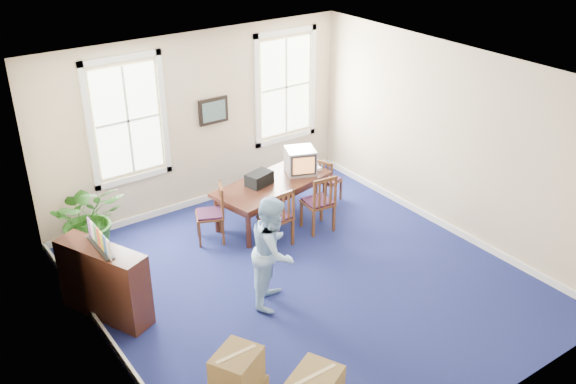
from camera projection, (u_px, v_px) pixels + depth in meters
floor at (305, 281)px, 9.78m from camera, size 6.50×6.50×0.00m
ceiling at (308, 77)px, 8.34m from camera, size 6.50×6.50×0.00m
wall_back at (198, 121)px, 11.43m from camera, size 6.50×0.00×6.50m
wall_front at (493, 300)px, 6.69m from camera, size 6.50×0.00×6.50m
wall_left at (102, 253)px, 7.51m from camera, size 0.00×6.50×6.50m
wall_right at (452, 141)px, 10.60m from camera, size 0.00×6.50×6.50m
baseboard_back at (204, 199)px, 12.10m from camera, size 6.00×0.04×0.12m
baseboard_left at (120, 354)px, 8.22m from camera, size 0.04×6.50×0.12m
baseboard_right at (441, 222)px, 11.28m from camera, size 0.04×6.50×0.12m
window_left at (127, 121)px, 10.61m from camera, size 1.40×0.12×2.20m
window_right at (285, 87)px, 12.26m from camera, size 1.40×0.12×2.20m
wall_picture at (213, 111)px, 11.48m from camera, size 0.58×0.06×0.48m
conference_table at (273, 201)px, 11.36m from camera, size 2.30×1.40×0.73m
crt_tv at (300, 161)px, 11.46m from camera, size 0.67×0.70×0.46m
game_console at (315, 168)px, 11.66m from camera, size 0.20×0.23×0.05m
equipment_bag at (259, 179)px, 11.06m from camera, size 0.51×0.40×0.23m
chair_near_left at (275, 216)px, 10.54m from camera, size 0.49×0.49×1.03m
chair_near_right at (318, 201)px, 10.98m from camera, size 0.53×0.53×1.06m
chair_end_left at (210, 214)px, 10.65m from camera, size 0.59×0.59×1.00m
chair_end_right at (329, 179)px, 11.99m from camera, size 0.49×0.49×0.86m
man at (273, 251)px, 8.99m from camera, size 1.02×1.02×1.67m
credenza at (104, 282)px, 8.81m from camera, size 0.93×1.43×1.09m
brochure_rack at (99, 238)px, 8.50m from camera, size 0.24×0.72×0.31m
potted_plant at (89, 218)px, 10.23m from camera, size 1.34×1.22×1.28m
cardboard_boxes at (249, 368)px, 7.44m from camera, size 2.04×2.04×0.88m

